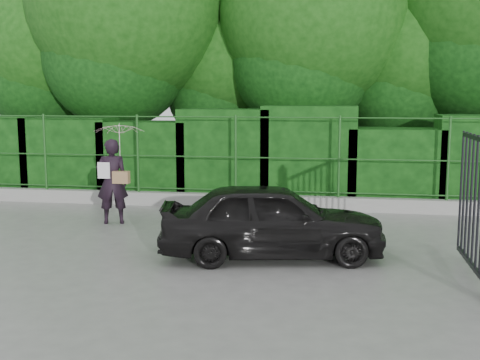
# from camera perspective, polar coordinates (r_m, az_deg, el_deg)

# --- Properties ---
(ground) EXTENTS (80.00, 80.00, 0.00)m
(ground) POSITION_cam_1_polar(r_m,az_deg,el_deg) (9.52, -7.46, -7.53)
(ground) COLOR gray
(kerb) EXTENTS (14.00, 0.25, 0.30)m
(kerb) POSITION_cam_1_polar(r_m,az_deg,el_deg) (13.75, -2.05, -1.95)
(kerb) COLOR #9E9E99
(kerb) RESTS_ON ground
(fence) EXTENTS (14.13, 0.06, 1.80)m
(fence) POSITION_cam_1_polar(r_m,az_deg,el_deg) (13.56, -1.16, 2.39)
(fence) COLOR #20531D
(fence) RESTS_ON kerb
(hedge) EXTENTS (14.20, 1.20, 2.29)m
(hedge) POSITION_cam_1_polar(r_m,az_deg,el_deg) (14.59, -1.14, 2.10)
(hedge) COLOR black
(hedge) RESTS_ON ground
(trees) EXTENTS (17.10, 6.15, 8.08)m
(trees) POSITION_cam_1_polar(r_m,az_deg,el_deg) (16.70, 4.13, 15.21)
(trees) COLOR black
(trees) RESTS_ON ground
(woman) EXTENTS (0.99, 1.00, 2.00)m
(woman) POSITION_cam_1_polar(r_m,az_deg,el_deg) (12.11, -11.59, 2.10)
(woman) COLOR black
(woman) RESTS_ON ground
(car) EXTENTS (3.72, 2.03, 1.20)m
(car) POSITION_cam_1_polar(r_m,az_deg,el_deg) (9.48, 3.04, -3.80)
(car) COLOR black
(car) RESTS_ON ground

